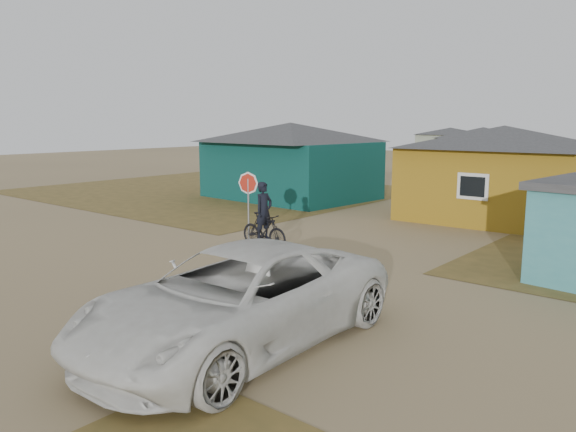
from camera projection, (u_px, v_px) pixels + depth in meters
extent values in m
plane|color=#937C55|center=(212.00, 279.00, 14.64)|extent=(120.00, 120.00, 0.00)
cube|color=brown|center=(214.00, 190.00, 33.32)|extent=(20.00, 18.00, 0.00)
cube|color=#093632|center=(290.00, 170.00, 29.97)|extent=(8.40, 6.54, 3.00)
pyramid|color=#343436|center=(291.00, 132.00, 29.64)|extent=(8.93, 7.08, 1.00)
cube|color=#966E17|center=(501.00, 184.00, 23.40)|extent=(7.21, 6.24, 3.00)
pyramid|color=#343436|center=(504.00, 136.00, 23.07)|extent=(7.72, 6.76, 0.90)
cube|color=silver|center=(473.00, 186.00, 21.08)|extent=(1.20, 0.06, 1.00)
cube|color=black|center=(472.00, 187.00, 21.06)|extent=(0.95, 0.04, 0.75)
cube|color=gray|center=(482.00, 156.00, 43.92)|extent=(6.49, 5.60, 2.80)
pyramid|color=#343436|center=(483.00, 132.00, 43.62)|extent=(7.04, 6.15, 0.80)
cube|color=gray|center=(450.00, 148.00, 58.06)|extent=(5.75, 5.28, 2.70)
pyramid|color=#343436|center=(450.00, 131.00, 57.78)|extent=(6.28, 5.81, 0.70)
cylinder|color=gray|center=(248.00, 210.00, 19.32)|extent=(0.06, 0.06, 2.13)
imported|color=black|center=(264.00, 230.00, 18.20)|extent=(1.92, 0.60, 1.15)
imported|color=black|center=(264.00, 211.00, 18.09)|extent=(0.47, 0.70, 1.88)
imported|color=silver|center=(238.00, 299.00, 10.17)|extent=(3.17, 6.58, 1.81)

